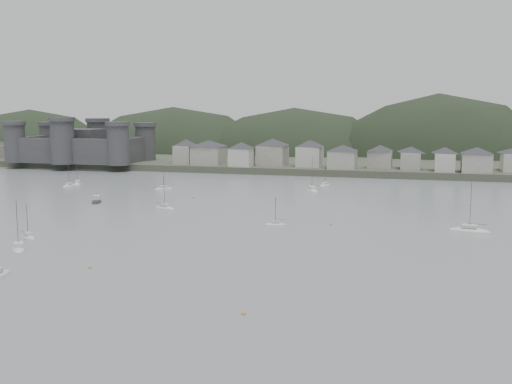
% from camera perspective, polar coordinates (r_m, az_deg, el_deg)
% --- Properties ---
extents(ground, '(900.00, 900.00, 0.00)m').
position_cam_1_polar(ground, '(98.83, -12.14, -9.22)').
color(ground, slate).
rests_on(ground, ground).
extents(far_shore_land, '(900.00, 250.00, 3.00)m').
position_cam_1_polar(far_shore_land, '(381.81, 9.09, 3.69)').
color(far_shore_land, '#383D2D').
rests_on(far_shore_land, ground).
extents(forested_ridge, '(851.55, 103.94, 102.57)m').
position_cam_1_polar(forested_ridge, '(357.10, 9.32, 1.34)').
color(forested_ridge, black).
rests_on(forested_ridge, ground).
extents(castle, '(66.00, 43.00, 20.00)m').
position_cam_1_polar(castle, '(310.95, -16.25, 4.29)').
color(castle, '#38383B').
rests_on(castle, far_shore_land).
extents(waterfront_town, '(451.48, 28.46, 12.92)m').
position_cam_1_polar(waterfront_town, '(267.32, 17.06, 3.22)').
color(waterfront_town, gray).
rests_on(waterfront_town, far_shore_land).
extents(sailboat_lead, '(7.70, 4.48, 10.05)m').
position_cam_1_polar(sailboat_lead, '(176.99, -8.67, -1.50)').
color(sailboat_lead, silver).
rests_on(sailboat_lead, ground).
extents(moored_fleet, '(246.73, 167.59, 13.46)m').
position_cam_1_polar(moored_fleet, '(156.09, -6.84, -2.73)').
color(moored_fleet, silver).
rests_on(moored_fleet, ground).
extents(motor_launch_far, '(5.49, 8.15, 3.84)m').
position_cam_1_polar(motor_launch_far, '(192.83, -14.89, -0.88)').
color(motor_launch_far, black).
rests_on(motor_launch_far, ground).
extents(mooring_buoys, '(155.07, 136.78, 0.70)m').
position_cam_1_polar(mooring_buoys, '(153.67, -0.54, -2.85)').
color(mooring_buoys, '#D09045').
rests_on(mooring_buoys, ground).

